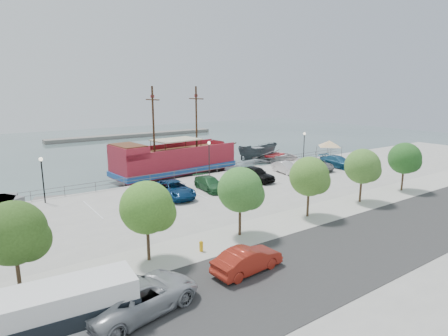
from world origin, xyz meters
TOP-DOWN VIEW (x-y plane):
  - ground at (0.00, 0.00)m, footprint 160.00×160.00m
  - street at (0.00, -16.00)m, footprint 100.00×8.00m
  - sidewalk at (0.00, -10.00)m, footprint 100.00×4.00m
  - seawall_railing at (0.00, 7.80)m, footprint 50.00×0.06m
  - far_shore at (10.00, 55.00)m, footprint 40.00×3.00m
  - pirate_ship at (0.37, 13.33)m, footprint 19.47×7.18m
  - patrol_boat at (14.19, 14.49)m, footprint 7.11×4.08m
  - speedboat at (16.34, 12.67)m, footprint 7.62×9.08m
  - dock_west at (-15.00, 9.20)m, footprint 7.78×4.44m
  - dock_mid at (7.67, 9.20)m, footprint 7.54×3.24m
  - dock_east at (17.01, 9.20)m, footprint 7.66×4.41m
  - canopy_tent at (20.00, 5.28)m, footprint 4.21×4.21m
  - street_van at (-17.50, -14.79)m, footprint 6.26×3.81m
  - street_sedan at (-10.95, -14.60)m, footprint 4.52×1.92m
  - shuttle_bus at (-20.98, -14.50)m, footprint 6.55×2.80m
  - fire_hydrant at (-11.73, -10.80)m, footprint 0.26×0.26m
  - lamp_post_left at (-18.00, 6.50)m, footprint 0.36×0.36m
  - lamp_post_mid at (0.00, 6.50)m, footprint 0.36×0.36m
  - lamp_post_right at (16.00, 6.50)m, footprint 0.36×0.36m
  - tree_a at (-21.85, -10.07)m, footprint 3.30×3.20m
  - tree_b at (-14.85, -10.07)m, footprint 3.30×3.20m
  - tree_c at (-7.85, -10.07)m, footprint 3.30×3.20m
  - tree_d at (-0.85, -10.07)m, footprint 3.30×3.20m
  - tree_e at (6.15, -10.07)m, footprint 3.30×3.20m
  - tree_f at (13.15, -10.07)m, footprint 3.30×3.20m
  - parked_car_c at (-7.31, 1.36)m, footprint 2.98×5.80m
  - parked_car_d at (-3.11, 1.54)m, footprint 2.30×4.86m
  - parked_car_e at (3.31, 1.82)m, footprint 2.28×5.00m
  - parked_car_f at (8.93, 2.77)m, footprint 2.09×4.43m
  - parked_car_g at (13.77, 2.05)m, footprint 3.14×5.41m
  - parked_car_h at (17.07, 1.31)m, footprint 2.23×5.32m

SIDE VIEW (x-z plane):
  - ground at x=0.00m, z-range -1.00..-1.00m
  - dock_mid at x=7.67m, z-range -1.00..-0.58m
  - dock_east at x=17.01m, z-range -1.00..-0.58m
  - dock_west at x=-15.00m, z-range -1.00..-0.57m
  - far_shore at x=10.00m, z-range -1.00..-0.20m
  - speedboat at x=16.34m, z-range -1.00..0.61m
  - street at x=0.00m, z-range -0.01..0.03m
  - sidewalk at x=0.00m, z-range -0.01..0.04m
  - patrol_boat at x=14.19m, z-range -1.00..1.59m
  - fire_hydrant at x=-11.73m, z-range 0.03..0.79m
  - seawall_railing at x=0.00m, z-range 0.03..1.03m
  - parked_car_d at x=-3.11m, z-range 0.00..1.37m
  - parked_car_f at x=8.93m, z-range 0.00..1.40m
  - parked_car_g at x=13.77m, z-range 0.00..1.42m
  - street_sedan at x=-10.95m, z-range 0.00..1.45m
  - parked_car_h at x=17.07m, z-range 0.00..1.53m
  - parked_car_c at x=-7.31m, z-range 0.00..1.57m
  - street_van at x=-17.50m, z-range 0.00..1.62m
  - parked_car_e at x=3.31m, z-range 0.00..1.67m
  - pirate_ship at x=0.37m, z-range -5.04..7.11m
  - shuttle_bus at x=-20.98m, z-range -0.03..2.21m
  - canopy_tent at x=20.00m, z-range 1.25..4.62m
  - lamp_post_left at x=-18.00m, z-range 0.80..5.08m
  - lamp_post_mid at x=0.00m, z-range 0.80..5.08m
  - lamp_post_right at x=16.00m, z-range 0.80..5.08m
  - tree_a at x=-21.85m, z-range 0.80..5.80m
  - tree_b at x=-14.85m, z-range 0.80..5.80m
  - tree_c at x=-7.85m, z-range 0.80..5.80m
  - tree_d at x=-0.85m, z-range 0.80..5.80m
  - tree_e at x=6.15m, z-range 0.80..5.80m
  - tree_f at x=13.15m, z-range 0.80..5.80m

